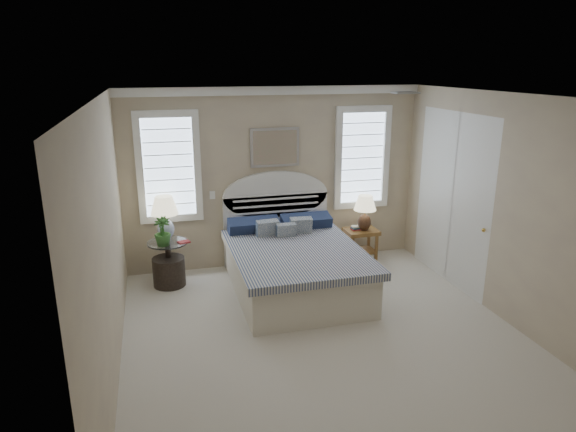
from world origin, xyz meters
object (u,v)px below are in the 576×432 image
at_px(lamp_left, 165,213).
at_px(lamp_right, 365,209).
at_px(floor_pot, 169,272).
at_px(bed, 293,262).
at_px(nightstand_right, 361,238).
at_px(side_table_left, 169,258).

xyz_separation_m(lamp_left, lamp_right, (2.99, -0.08, -0.14)).
xyz_separation_m(floor_pot, lamp_right, (2.99, 0.12, 0.67)).
height_order(bed, nightstand_right, bed).
distance_m(lamp_left, lamp_right, 2.99).
distance_m(side_table_left, floor_pot, 0.19).
bearing_deg(floor_pot, bed, -18.18).
relative_size(lamp_left, lamp_right, 1.12).
distance_m(bed, lamp_left, 1.92).
relative_size(bed, lamp_left, 3.62).
relative_size(bed, lamp_right, 4.08).
distance_m(nightstand_right, floor_pot, 2.97).
bearing_deg(nightstand_right, floor_pot, -177.13).
bearing_deg(bed, side_table_left, 160.26).
distance_m(bed, floor_pot, 1.75).
height_order(side_table_left, lamp_right, lamp_right).
distance_m(nightstand_right, lamp_left, 3.02).
height_order(nightstand_right, lamp_left, lamp_left).
bearing_deg(side_table_left, lamp_right, 1.38).
height_order(bed, side_table_left, bed).
bearing_deg(floor_pot, lamp_left, 90.01).
bearing_deg(lamp_left, bed, -24.07).
bearing_deg(side_table_left, bed, -19.74).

